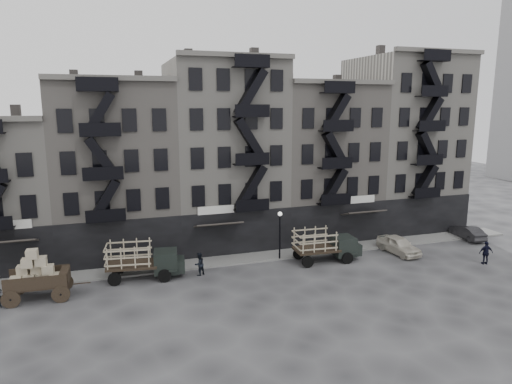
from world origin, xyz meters
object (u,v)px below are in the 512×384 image
object	(u,v)px
pedestrian_mid	(199,264)
car_far	(467,232)
stake_truck_west	(143,258)
policeman	(486,253)
car_east	(399,245)
stake_truck_east	(325,243)
wagon	(35,271)

from	to	relation	value
pedestrian_mid	car_far	bearing A→B (deg)	151.59
stake_truck_west	pedestrian_mid	xyz separation A→B (m)	(4.23, -0.68, -0.76)
car_far	policeman	bearing A→B (deg)	63.86
policeman	car_east	bearing A→B (deg)	-26.47
stake_truck_east	pedestrian_mid	distance (m)	10.87
stake_truck_west	car_east	bearing A→B (deg)	4.91
stake_truck_west	policeman	distance (m)	28.15
stake_truck_west	stake_truck_east	distance (m)	15.09
wagon	policeman	world-z (taller)	wagon
stake_truck_east	pedestrian_mid	world-z (taller)	stake_truck_east
policeman	car_far	bearing A→B (deg)	-106.45
car_east	policeman	distance (m)	7.04
stake_truck_west	car_far	world-z (taller)	stake_truck_west
stake_truck_west	pedestrian_mid	bearing A→B (deg)	-1.71
car_far	pedestrian_mid	world-z (taller)	pedestrian_mid
pedestrian_mid	policeman	distance (m)	23.87
wagon	car_far	size ratio (longest dim) A/B	1.06
car_east	stake_truck_east	bearing A→B (deg)	173.34
stake_truck_east	pedestrian_mid	size ratio (longest dim) A/B	3.19
car_east	wagon	bearing A→B (deg)	175.68
stake_truck_east	car_east	size ratio (longest dim) A/B	1.27
car_far	policeman	xyz separation A→B (m)	(-3.94, -6.33, 0.31)
stake_truck_west	policeman	bearing A→B (deg)	-4.23
car_far	pedestrian_mid	size ratio (longest dim) A/B	2.25
car_east	pedestrian_mid	size ratio (longest dim) A/B	2.52
car_east	car_far	world-z (taller)	car_east
wagon	pedestrian_mid	xyz separation A→B (m)	(11.51, 0.95, -1.15)
stake_truck_west	pedestrian_mid	distance (m)	4.35
stake_truck_west	car_far	bearing A→B (deg)	8.59
car_east	car_far	distance (m)	9.32
stake_truck_east	pedestrian_mid	bearing A→B (deg)	-177.95
car_far	stake_truck_east	bearing A→B (deg)	10.94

